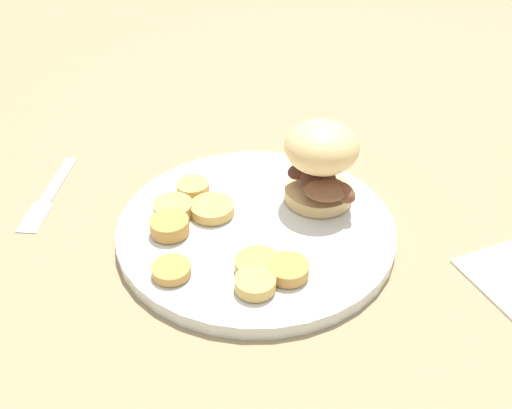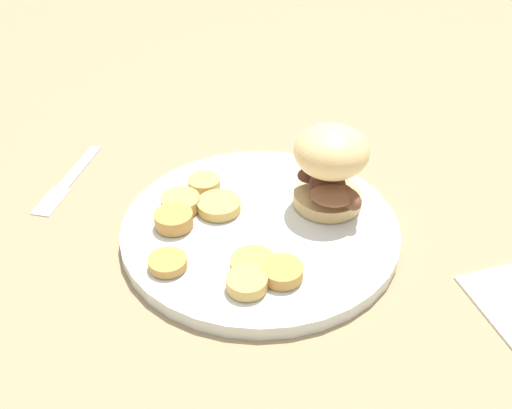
{
  "view_description": "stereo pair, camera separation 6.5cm",
  "coord_description": "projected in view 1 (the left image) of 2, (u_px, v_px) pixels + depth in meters",
  "views": [
    {
      "loc": [
        0.06,
        0.52,
        0.43
      ],
      "look_at": [
        0.0,
        0.0,
        0.04
      ],
      "focal_mm": 42.0,
      "sensor_mm": 36.0,
      "label": 1
    },
    {
      "loc": [
        -0.0,
        0.52,
        0.43
      ],
      "look_at": [
        0.0,
        0.0,
        0.04
      ],
      "focal_mm": 42.0,
      "sensor_mm": 36.0,
      "label": 2
    }
  ],
  "objects": [
    {
      "name": "potato_round_6",
      "position": [
        173.0,
        209.0,
        0.67
      ],
      "size": [
        0.04,
        0.04,
        0.01
      ],
      "primitive_type": "cylinder",
      "color": "tan",
      "rests_on": "dinner_plate"
    },
    {
      "name": "ground_plane",
      "position": [
        256.0,
        234.0,
        0.68
      ],
      "size": [
        4.0,
        4.0,
        0.0
      ],
      "primitive_type": "plane",
      "color": "#937F5B"
    },
    {
      "name": "fork",
      "position": [
        49.0,
        193.0,
        0.74
      ],
      "size": [
        0.05,
        0.16,
        0.0
      ],
      "color": "silver",
      "rests_on": "ground_plane"
    },
    {
      "name": "dinner_plate",
      "position": [
        256.0,
        228.0,
        0.67
      ],
      "size": [
        0.31,
        0.31,
        0.02
      ],
      "color": "silver",
      "rests_on": "ground_plane"
    },
    {
      "name": "sandwich",
      "position": [
        321.0,
        163.0,
        0.67
      ],
      "size": [
        0.08,
        0.1,
        0.1
      ],
      "color": "tan",
      "rests_on": "dinner_plate"
    },
    {
      "name": "potato_round_4",
      "position": [
        255.0,
        283.0,
        0.58
      ],
      "size": [
        0.04,
        0.04,
        0.01
      ],
      "primitive_type": "cylinder",
      "color": "tan",
      "rests_on": "dinner_plate"
    },
    {
      "name": "potato_round_7",
      "position": [
        258.0,
        265.0,
        0.6
      ],
      "size": [
        0.05,
        0.05,
        0.01
      ],
      "primitive_type": "cylinder",
      "color": "tan",
      "rests_on": "dinner_plate"
    },
    {
      "name": "potato_round_0",
      "position": [
        170.0,
        226.0,
        0.65
      ],
      "size": [
        0.04,
        0.04,
        0.02
      ],
      "primitive_type": "cylinder",
      "color": "#BC8942",
      "rests_on": "dinner_plate"
    },
    {
      "name": "potato_round_5",
      "position": [
        288.0,
        270.0,
        0.59
      ],
      "size": [
        0.04,
        0.04,
        0.01
      ],
      "primitive_type": "cylinder",
      "color": "#BC8942",
      "rests_on": "dinner_plate"
    },
    {
      "name": "potato_round_1",
      "position": [
        193.0,
        187.0,
        0.71
      ],
      "size": [
        0.04,
        0.04,
        0.01
      ],
      "primitive_type": "cylinder",
      "color": "tan",
      "rests_on": "dinner_plate"
    },
    {
      "name": "potato_round_3",
      "position": [
        171.0,
        270.0,
        0.6
      ],
      "size": [
        0.04,
        0.04,
        0.01
      ],
      "primitive_type": "cylinder",
      "color": "#BC8942",
      "rests_on": "dinner_plate"
    },
    {
      "name": "potato_round_2",
      "position": [
        212.0,
        208.0,
        0.68
      ],
      "size": [
        0.05,
        0.05,
        0.01
      ],
      "primitive_type": "cylinder",
      "color": "tan",
      "rests_on": "dinner_plate"
    }
  ]
}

